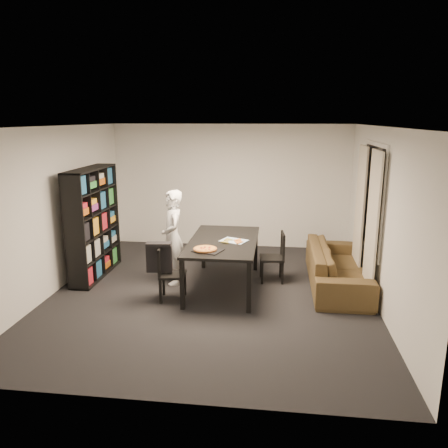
# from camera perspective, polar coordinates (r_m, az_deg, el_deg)

# --- Properties ---
(room) EXTENTS (5.01, 5.51, 2.61)m
(room) POSITION_cam_1_polar(r_m,az_deg,el_deg) (6.64, -1.71, 1.33)
(room) COLOR black
(room) RESTS_ON ground
(window_pane) EXTENTS (0.02, 1.40, 1.60)m
(window_pane) POSITION_cam_1_polar(r_m,az_deg,el_deg) (7.27, 18.83, 3.30)
(window_pane) COLOR black
(window_pane) RESTS_ON room
(window_frame) EXTENTS (0.03, 1.52, 1.72)m
(window_frame) POSITION_cam_1_polar(r_m,az_deg,el_deg) (7.27, 18.79, 3.30)
(window_frame) COLOR white
(window_frame) RESTS_ON room
(curtain_left) EXTENTS (0.03, 0.70, 2.25)m
(curtain_left) POSITION_cam_1_polar(r_m,az_deg,el_deg) (6.82, 18.76, -0.36)
(curtain_left) COLOR beige
(curtain_left) RESTS_ON room
(curtain_right) EXTENTS (0.03, 0.70, 2.25)m
(curtain_right) POSITION_cam_1_polar(r_m,az_deg,el_deg) (7.82, 17.28, 1.49)
(curtain_right) COLOR beige
(curtain_right) RESTS_ON room
(bookshelf) EXTENTS (0.35, 1.50, 1.90)m
(bookshelf) POSITION_cam_1_polar(r_m,az_deg,el_deg) (7.88, -16.70, 0.13)
(bookshelf) COLOR black
(bookshelf) RESTS_ON room
(dining_table) EXTENTS (1.07, 1.93, 0.80)m
(dining_table) POSITION_cam_1_polar(r_m,az_deg,el_deg) (7.04, -0.10, -2.70)
(dining_table) COLOR black
(dining_table) RESTS_ON room
(chair_left) EXTENTS (0.43, 0.43, 0.84)m
(chair_left) POSITION_cam_1_polar(r_m,az_deg,el_deg) (6.71, -7.44, -5.94)
(chair_left) COLOR black
(chair_left) RESTS_ON room
(chair_right) EXTENTS (0.43, 0.43, 0.85)m
(chair_right) POSITION_cam_1_polar(r_m,az_deg,el_deg) (7.45, 6.90, -3.86)
(chair_right) COLOR black
(chair_right) RESTS_ON room
(draped_jacket) EXTENTS (0.40, 0.20, 0.46)m
(draped_jacket) POSITION_cam_1_polar(r_m,az_deg,el_deg) (6.66, -8.47, -4.18)
(draped_jacket) COLOR black
(draped_jacket) RESTS_ON chair_left
(person) EXTENTS (0.57, 0.68, 1.58)m
(person) POSITION_cam_1_polar(r_m,az_deg,el_deg) (7.30, -6.71, -1.73)
(person) COLOR white
(person) RESTS_ON room
(baking_tray) EXTENTS (0.48, 0.44, 0.01)m
(baking_tray) POSITION_cam_1_polar(r_m,az_deg,el_deg) (6.47, -2.10, -3.47)
(baking_tray) COLOR black
(baking_tray) RESTS_ON dining_table
(pepperoni_pizza) EXTENTS (0.35, 0.35, 0.03)m
(pepperoni_pizza) POSITION_cam_1_polar(r_m,az_deg,el_deg) (6.48, -2.48, -3.27)
(pepperoni_pizza) COLOR brown
(pepperoni_pizza) RESTS_ON dining_table
(kitchen_towel) EXTENTS (0.48, 0.43, 0.01)m
(kitchen_towel) POSITION_cam_1_polar(r_m,az_deg,el_deg) (6.98, 1.29, -2.20)
(kitchen_towel) COLOR silver
(kitchen_towel) RESTS_ON dining_table
(pizza_slices) EXTENTS (0.38, 0.33, 0.01)m
(pizza_slices) POSITION_cam_1_polar(r_m,az_deg,el_deg) (6.93, 1.11, -2.22)
(pizza_slices) COLOR #D18B41
(pizza_slices) RESTS_ON dining_table
(sofa) EXTENTS (0.88, 2.25, 0.66)m
(sofa) POSITION_cam_1_polar(r_m,az_deg,el_deg) (7.49, 14.57, -5.38)
(sofa) COLOR #47381C
(sofa) RESTS_ON room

